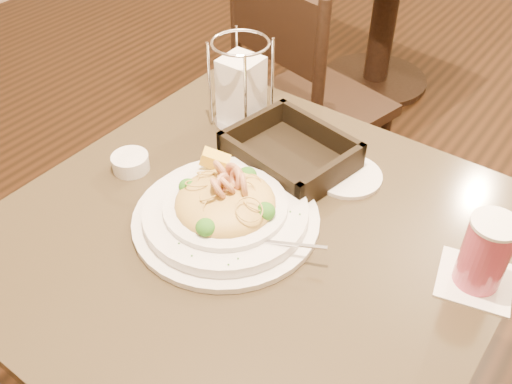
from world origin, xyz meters
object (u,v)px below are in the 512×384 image
Objects in this scene: drink_glass at (485,253)px; pasta_bowl at (226,208)px; dining_chair_near at (303,100)px; side_plate at (347,176)px; bread_basket at (290,156)px; napkin_caddy at (241,89)px; main_table at (250,306)px; butter_ramekin at (130,162)px.

pasta_bowl is at bearing -162.42° from drink_glass.
side_plate is at bearing 142.17° from dining_chair_near.
pasta_bowl is at bearing 124.83° from dining_chair_near.
dining_chair_near is at bearing 119.19° from bread_basket.
pasta_bowl is at bearing -89.74° from bread_basket.
napkin_caddy is at bearing 159.40° from bread_basket.
bread_basket is at bearing 169.64° from drink_glass.
napkin_caddy reaches higher than main_table.
dining_chair_near reaches higher than bread_basket.
side_plate is at bearing -6.35° from napkin_caddy.
pasta_bowl is 1.89× the size of napkin_caddy.
napkin_caddy is 0.30m from butter_ramekin.
dining_chair_near is at bearing 94.15° from butter_ramekin.
bread_basket is 0.34m from butter_ramekin.
drink_glass reaches higher than pasta_bowl.
napkin_caddy reaches higher than side_plate.
pasta_bowl reaches higher than main_table.
drink_glass is 0.54× the size of bread_basket.
butter_ramekin is (-0.26, 0.00, -0.02)m from pasta_bowl.
drink_glass is 0.45m from bread_basket.
drink_glass reaches higher than side_plate.
side_plate is (0.12, 0.25, -0.03)m from pasta_bowl.
main_table is 6.05× the size of drink_glass.
bread_basket is (-0.00, 0.22, -0.01)m from pasta_bowl.
pasta_bowl reaches higher than butter_ramekin.
pasta_bowl is 1.42× the size of bread_basket.
dining_chair_near is 2.37× the size of pasta_bowl.
butter_ramekin is (-0.31, -0.00, 0.25)m from main_table.
side_plate is (0.07, 0.24, 0.24)m from main_table.
drink_glass is at bearing 10.82° from butter_ramekin.
dining_chair_near reaches higher than pasta_bowl.
dining_chair_near is 3.37× the size of bread_basket.
main_table is at bearing -105.99° from side_plate.
napkin_caddy is at bearing 129.87° from main_table.
main_table is 11.51× the size of butter_ramekin.
main_table is at bearing -161.33° from drink_glass.
drink_glass is at bearing 18.67° from main_table.
butter_ramekin reaches higher than side_plate.
napkin_caddy reaches higher than butter_ramekin.
bread_basket is 0.13m from side_plate.
bread_basket reaches higher than main_table.
bread_basket is (0.32, -0.57, 0.26)m from dining_chair_near.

